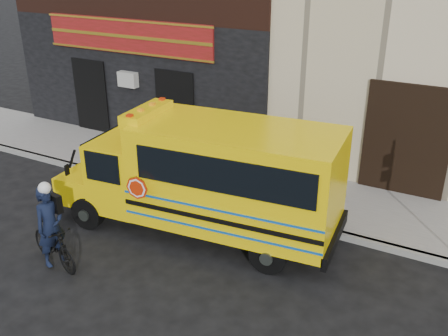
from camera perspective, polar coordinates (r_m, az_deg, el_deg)
ground at (r=11.35m, az=-6.91°, el=-9.86°), size 120.00×120.00×0.00m
curb at (r=13.19m, az=-0.43°, el=-4.14°), size 40.00×0.20×0.15m
sidewalk at (r=14.38m, az=2.47°, el=-1.67°), size 40.00×3.00×0.15m
school_bus at (r=11.39m, az=-1.61°, el=-0.84°), size 7.07×2.81×2.92m
bicycle at (r=11.31m, az=-18.90°, el=-8.25°), size 1.73×0.88×1.00m
cyclist at (r=11.12m, az=-19.17°, el=-6.49°), size 0.53×0.72×1.80m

